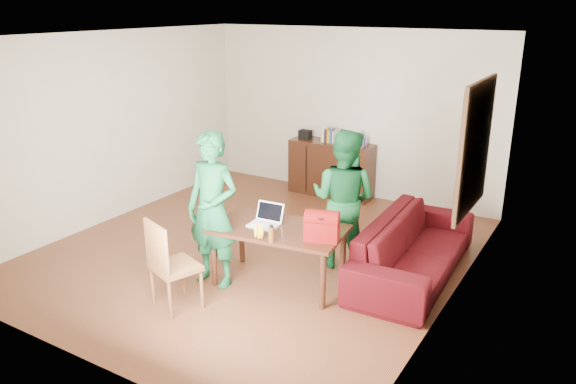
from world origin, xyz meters
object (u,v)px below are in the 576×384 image
Objects in this scene: chair at (175,282)px; person_far at (344,199)px; table at (279,234)px; laptop at (264,222)px; red_bag at (322,228)px; bottle at (271,233)px; sofa at (414,248)px; person_near at (213,210)px.

chair is 2.18m from person_far.
table is 0.22m from laptop.
red_bag is at bearing -4.80° from laptop.
red_bag is (0.43, 0.31, 0.04)m from bottle.
chair is at bearing -119.75° from laptop.
laptop is 0.97× the size of red_bag.
table is 1.24m from chair.
person_far is at bearing 77.71° from bottle.
red_bag reaches higher than sofa.
person_near is 1.04× the size of person_far.
table is 1.62m from sofa.
red_bag is (0.17, -0.87, -0.03)m from person_far.
person_near reaches higher than sofa.
laptop is at bearing 30.97° from person_near.
sofa is (1.23, 1.01, -0.27)m from table.
bottle is (0.79, 0.64, 0.49)m from chair.
table is 8.31× the size of bottle.
table is at bearing 77.14° from chair.
laptop is at bearing 54.58° from person_far.
table reaches higher than sofa.
table is at bearing 156.53° from red_bag.
person_far is 0.73× the size of sofa.
person_near is at bearing 123.64° from sofa.
table is 0.92× the size of person_far.
laptop is at bearing 124.49° from sofa.
person_far is 0.89m from red_bag.
chair reaches higher than sofa.
person_near is 9.42× the size of bottle.
table is at bearing 127.05° from sofa.
person_far reaches higher than bottle.
table is 0.67× the size of sofa.
chair is at bearing -92.85° from person_near.
sofa is at bearing 40.26° from red_bag.
laptop is 0.46m from bottle.
chair reaches higher than table.
sofa is (1.88, 1.36, -0.55)m from person_near.
red_bag is 1.35m from sofa.
person_far reaches higher than red_bag.
person_near is at bearing 46.46° from person_far.
person_far is at bearing 83.18° from red_bag.
person_near is 1.56m from person_far.
chair is 2.89× the size of laptop.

